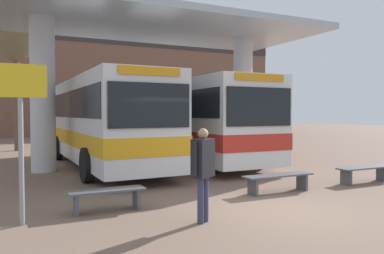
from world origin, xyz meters
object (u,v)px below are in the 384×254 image
object	(u,v)px
waiting_bench_near_pillar	(278,179)
waiting_bench_mid_platform	(107,195)
transit_bus_left_bay	(101,119)
poplar_tree_behind_left	(15,6)
info_sign_platform	(20,110)
pedestrian_waiting	(203,165)
waiting_bench_far_platform	(365,171)
transit_bus_center_bay	(189,118)

from	to	relation	value
waiting_bench_near_pillar	waiting_bench_mid_platform	distance (m)	4.38
transit_bus_left_bay	poplar_tree_behind_left	bearing A→B (deg)	-72.12
transit_bus_left_bay	info_sign_platform	size ratio (longest dim) A/B	3.61
pedestrian_waiting	waiting_bench_far_platform	bearing A→B (deg)	-17.13
waiting_bench_mid_platform	info_sign_platform	size ratio (longest dim) A/B	0.53
transit_bus_center_bay	pedestrian_waiting	bearing A→B (deg)	66.64
waiting_bench_far_platform	waiting_bench_near_pillar	bearing A→B (deg)	180.00
pedestrian_waiting	poplar_tree_behind_left	world-z (taller)	poplar_tree_behind_left
info_sign_platform	poplar_tree_behind_left	distance (m)	16.00
transit_bus_left_bay	waiting_bench_far_platform	distance (m)	9.28
pedestrian_waiting	waiting_bench_near_pillar	bearing A→B (deg)	-3.80
transit_bus_center_bay	waiting_bench_mid_platform	distance (m)	8.57
transit_bus_center_bay	waiting_bench_far_platform	bearing A→B (deg)	110.12
transit_bus_center_bay	waiting_bench_far_platform	size ratio (longest dim) A/B	5.46
transit_bus_center_bay	waiting_bench_near_pillar	size ratio (longest dim) A/B	5.21
transit_bus_center_bay	pedestrian_waiting	world-z (taller)	transit_bus_center_bay
waiting_bench_mid_platform	info_sign_platform	world-z (taller)	info_sign_platform
transit_bus_center_bay	poplar_tree_behind_left	bearing A→B (deg)	-50.10
info_sign_platform	pedestrian_waiting	bearing A→B (deg)	-22.83
info_sign_platform	poplar_tree_behind_left	bearing A→B (deg)	89.96
transit_bus_center_bay	pedestrian_waiting	size ratio (longest dim) A/B	5.82
transit_bus_center_bay	info_sign_platform	world-z (taller)	transit_bus_center_bay
transit_bus_center_bay	waiting_bench_mid_platform	world-z (taller)	transit_bus_center_bay
poplar_tree_behind_left	pedestrian_waiting	bearing A→B (deg)	-79.45
transit_bus_center_bay	waiting_bench_far_platform	distance (m)	7.38
waiting_bench_mid_platform	waiting_bench_far_platform	world-z (taller)	same
waiting_bench_far_platform	info_sign_platform	xyz separation A→B (m)	(-9.11, -0.26, 1.73)
info_sign_platform	waiting_bench_mid_platform	bearing A→B (deg)	9.06
poplar_tree_behind_left	waiting_bench_mid_platform	bearing A→B (deg)	-83.82
info_sign_platform	transit_bus_left_bay	bearing A→B (deg)	67.53
info_sign_platform	waiting_bench_near_pillar	bearing A→B (deg)	2.44
transit_bus_left_bay	pedestrian_waiting	distance (m)	8.30
info_sign_platform	pedestrian_waiting	xyz separation A→B (m)	(3.03, -1.28, -1.01)
pedestrian_waiting	transit_bus_center_bay	bearing A→B (deg)	35.39
info_sign_platform	waiting_bench_far_platform	bearing A→B (deg)	1.60
transit_bus_left_bay	waiting_bench_mid_platform	xyz separation A→B (m)	(-1.29, -6.73, -1.48)
transit_bus_left_bay	waiting_bench_mid_platform	bearing A→B (deg)	77.16
waiting_bench_near_pillar	info_sign_platform	world-z (taller)	info_sign_platform
pedestrian_waiting	transit_bus_left_bay	bearing A→B (deg)	59.73
waiting_bench_far_platform	poplar_tree_behind_left	size ratio (longest dim) A/B	0.17
info_sign_platform	poplar_tree_behind_left	xyz separation A→B (m)	(0.01, 14.95, 5.70)
waiting_bench_near_pillar	transit_bus_center_bay	bearing A→B (deg)	84.58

